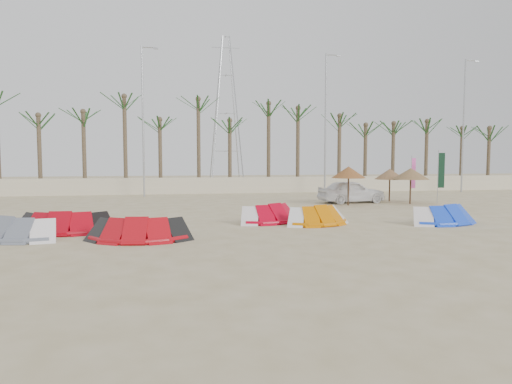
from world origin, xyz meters
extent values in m
plane|color=beige|center=(0.00, 0.00, 0.00)|extent=(120.00, 120.00, 0.00)
cube|color=beige|center=(0.00, 22.00, 0.65)|extent=(60.00, 0.30, 1.30)
cylinder|color=brown|center=(-14.00, 23.50, 3.25)|extent=(0.32, 0.32, 6.50)
ellipsoid|color=#194719|center=(-14.00, 23.50, 6.50)|extent=(4.00, 4.00, 2.40)
cylinder|color=brown|center=(-4.00, 23.50, 3.25)|extent=(0.32, 0.32, 6.50)
ellipsoid|color=#194719|center=(-4.00, 23.50, 6.50)|extent=(4.00, 4.00, 2.40)
cylinder|color=brown|center=(6.00, 23.50, 3.25)|extent=(0.32, 0.32, 6.50)
ellipsoid|color=#194719|center=(6.00, 23.50, 6.50)|extent=(4.00, 4.00, 2.40)
cylinder|color=brown|center=(16.00, 23.50, 3.25)|extent=(0.32, 0.32, 6.50)
ellipsoid|color=#194719|center=(16.00, 23.50, 6.50)|extent=(4.00, 4.00, 2.40)
cylinder|color=brown|center=(24.00, 23.50, 3.25)|extent=(0.32, 0.32, 6.50)
ellipsoid|color=#194719|center=(24.00, 23.50, 6.50)|extent=(4.00, 4.00, 2.40)
cylinder|color=#A5A8AD|center=(-6.00, 20.00, 5.50)|extent=(0.14, 0.14, 11.00)
cylinder|color=#A5A8AD|center=(-5.50, 20.00, 10.90)|extent=(1.00, 0.08, 0.08)
cube|color=#A5A8AD|center=(-5.00, 20.00, 10.85)|extent=(0.35, 0.14, 0.10)
cylinder|color=#A5A8AD|center=(8.00, 20.00, 5.50)|extent=(0.14, 0.14, 11.00)
cylinder|color=#A5A8AD|center=(8.50, 20.00, 10.90)|extent=(1.00, 0.08, 0.08)
cube|color=#A5A8AD|center=(9.00, 20.00, 10.85)|extent=(0.35, 0.14, 0.10)
cylinder|color=#A5A8AD|center=(20.00, 20.00, 5.50)|extent=(0.14, 0.14, 11.00)
cylinder|color=#A5A8AD|center=(20.50, 20.00, 10.90)|extent=(1.00, 0.08, 0.08)
cube|color=#A5A8AD|center=(21.00, 20.00, 10.85)|extent=(0.35, 0.14, 0.10)
cylinder|color=slate|center=(-9.33, 2.45, 0.10)|extent=(2.90, 1.90, 0.20)
cube|color=white|center=(-7.85, 2.55, 0.25)|extent=(1.09, 1.25, 0.40)
cylinder|color=#B10412|center=(-7.92, 3.63, 0.10)|extent=(3.42, 0.44, 0.20)
cube|color=black|center=(-9.46, 3.73, 0.25)|extent=(0.68, 1.14, 0.40)
cube|color=black|center=(-6.39, 3.73, 0.25)|extent=(0.68, 1.14, 0.40)
cylinder|color=#B50912|center=(-4.94, 1.45, 0.10)|extent=(3.24, 0.60, 0.20)
cube|color=black|center=(-6.40, 1.55, 0.25)|extent=(0.73, 1.17, 0.40)
cube|color=black|center=(-3.48, 1.55, 0.25)|extent=(0.73, 1.17, 0.40)
cylinder|color=#BF011A|center=(0.57, 5.07, 0.10)|extent=(2.64, 1.66, 0.20)
cube|color=white|center=(-0.76, 5.17, 0.25)|extent=(1.07, 1.25, 0.40)
cube|color=white|center=(1.89, 5.17, 0.25)|extent=(1.07, 1.25, 0.40)
cylinder|color=#DA7000|center=(2.41, 3.98, 0.10)|extent=(2.58, 1.02, 0.20)
cube|color=white|center=(1.22, 4.08, 0.25)|extent=(0.92, 1.23, 0.40)
cube|color=white|center=(3.60, 4.08, 0.25)|extent=(0.92, 1.23, 0.40)
cylinder|color=blue|center=(8.00, 3.42, 0.10)|extent=(3.11, 1.27, 0.20)
cube|color=white|center=(6.54, 3.52, 0.25)|extent=(0.93, 1.24, 0.40)
cube|color=white|center=(9.45, 3.52, 0.25)|extent=(0.93, 1.24, 0.40)
cylinder|color=#4C331E|center=(6.63, 11.45, 1.13)|extent=(0.10, 0.10, 2.26)
cone|color=#9B5C2C|center=(6.63, 11.45, 2.01)|extent=(2.06, 2.06, 0.70)
cylinder|color=#4C331E|center=(10.79, 11.63, 1.07)|extent=(0.10, 0.10, 2.14)
cone|color=olive|center=(10.79, 11.63, 1.89)|extent=(2.25, 2.25, 0.70)
cylinder|color=#4C331E|center=(10.28, 13.43, 1.03)|extent=(0.10, 0.10, 2.06)
cone|color=#936943|center=(10.28, 13.43, 1.81)|extent=(2.00, 2.00, 0.70)
cylinder|color=#A5A8AD|center=(11.44, 12.74, 1.51)|extent=(0.04, 0.04, 3.03)
cube|color=#F253BB|center=(11.66, 12.74, 1.88)|extent=(0.39, 0.19, 1.97)
cylinder|color=#A5A8AD|center=(12.57, 11.50, 1.69)|extent=(0.04, 0.04, 3.38)
cube|color=black|center=(12.79, 11.50, 2.09)|extent=(0.42, 0.05, 2.19)
imported|color=white|center=(7.40, 12.88, 0.73)|extent=(4.42, 2.17, 1.45)
camera|label=1|loc=(-3.61, -14.72, 2.88)|focal=32.00mm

